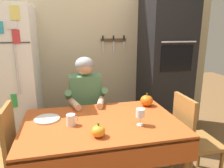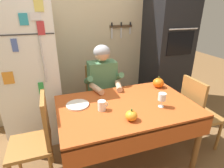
# 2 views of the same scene
# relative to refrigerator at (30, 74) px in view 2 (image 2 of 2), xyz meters

# --- Properties ---
(ground_plane) EXTENTS (10.00, 10.00, 0.00)m
(ground_plane) POSITION_rel_refrigerator_xyz_m (0.95, -0.96, -0.90)
(ground_plane) COLOR brown
(ground_plane) RESTS_ON ground
(back_wall_assembly) EXTENTS (3.70, 0.13, 2.60)m
(back_wall_assembly) POSITION_rel_refrigerator_xyz_m (1.00, 0.39, 0.40)
(back_wall_assembly) COLOR #BCAD89
(back_wall_assembly) RESTS_ON ground
(refrigerator) EXTENTS (0.68, 0.71, 1.80)m
(refrigerator) POSITION_rel_refrigerator_xyz_m (0.00, 0.00, 0.00)
(refrigerator) COLOR white
(refrigerator) RESTS_ON ground
(wall_oven) EXTENTS (0.60, 0.64, 2.10)m
(wall_oven) POSITION_rel_refrigerator_xyz_m (2.00, 0.04, 0.15)
(wall_oven) COLOR black
(wall_oven) RESTS_ON ground
(dining_table) EXTENTS (1.40, 0.90, 0.74)m
(dining_table) POSITION_rel_refrigerator_xyz_m (0.95, -0.88, -0.24)
(dining_table) COLOR brown
(dining_table) RESTS_ON ground
(chair_behind_person) EXTENTS (0.40, 0.40, 0.93)m
(chair_behind_person) POSITION_rel_refrigerator_xyz_m (0.88, -0.09, -0.39)
(chair_behind_person) COLOR #9E6B33
(chair_behind_person) RESTS_ON ground
(seated_person) EXTENTS (0.47, 0.55, 1.25)m
(seated_person) POSITION_rel_refrigerator_xyz_m (0.88, -0.28, -0.16)
(seated_person) COLOR #38384C
(seated_person) RESTS_ON ground
(chair_left_side) EXTENTS (0.40, 0.40, 0.93)m
(chair_left_side) POSITION_rel_refrigerator_xyz_m (0.05, -0.80, -0.39)
(chair_left_side) COLOR #9E6B33
(chair_left_side) RESTS_ON ground
(chair_right_side) EXTENTS (0.40, 0.40, 0.93)m
(chair_right_side) POSITION_rel_refrigerator_xyz_m (1.85, -0.91, -0.39)
(chair_right_side) COLOR #9E6B33
(chair_right_side) RESTS_ON ground
(coffee_mug) EXTENTS (0.11, 0.08, 0.10)m
(coffee_mug) POSITION_rel_refrigerator_xyz_m (0.68, -0.88, -0.11)
(coffee_mug) COLOR white
(coffee_mug) RESTS_ON dining_table
(wine_glass) EXTENTS (0.08, 0.08, 0.15)m
(wine_glass) POSITION_rel_refrigerator_xyz_m (1.26, -1.02, -0.05)
(wine_glass) COLOR white
(wine_glass) RESTS_ON dining_table
(pumpkin_large) EXTENTS (0.11, 0.11, 0.12)m
(pumpkin_large) POSITION_rel_refrigerator_xyz_m (0.88, -1.14, -0.11)
(pumpkin_large) COLOR orange
(pumpkin_large) RESTS_ON dining_table
(pumpkin_medium) EXTENTS (0.14, 0.14, 0.14)m
(pumpkin_medium) POSITION_rel_refrigerator_xyz_m (1.50, -0.58, -0.10)
(pumpkin_medium) COLOR orange
(pumpkin_medium) RESTS_ON dining_table
(serving_tray) EXTENTS (0.23, 0.23, 0.02)m
(serving_tray) POSITION_rel_refrigerator_xyz_m (0.47, -0.72, -0.15)
(serving_tray) COLOR silver
(serving_tray) RESTS_ON dining_table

